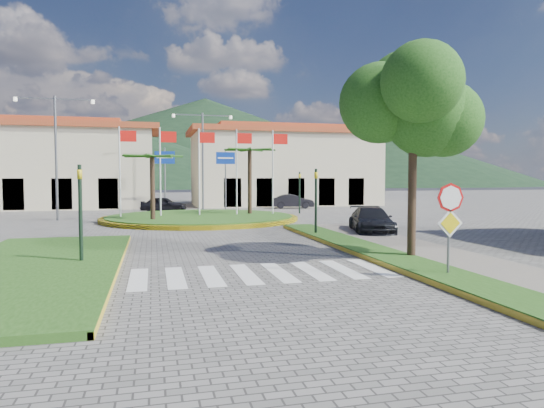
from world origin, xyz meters
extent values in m
plane|color=#5F5D5A|center=(0.00, 0.00, 0.00)|extent=(160.00, 160.00, 0.00)
cube|color=gray|center=(6.00, 2.00, 0.07)|extent=(4.00, 28.00, 0.15)
cube|color=#204814|center=(4.80, 2.00, 0.09)|extent=(1.60, 28.00, 0.18)
cube|color=#204814|center=(-6.50, 6.00, 0.09)|extent=(5.00, 14.00, 0.18)
cube|color=silver|center=(0.00, 4.00, 0.01)|extent=(8.00, 3.00, 0.01)
cylinder|color=yellow|center=(0.00, 22.00, 0.12)|extent=(12.70, 12.70, 0.24)
cylinder|color=#204814|center=(0.00, 22.00, 0.15)|extent=(12.00, 12.00, 0.30)
cylinder|color=black|center=(-3.00, 20.00, 2.02)|extent=(0.28, 0.28, 4.05)
cylinder|color=black|center=(3.50, 23.00, 2.34)|extent=(0.28, 0.28, 4.68)
cylinder|color=silver|center=(-5.00, 22.50, 3.00)|extent=(0.10, 0.10, 6.00)
cube|color=red|center=(-4.45, 22.50, 5.40)|extent=(1.00, 0.03, 0.70)
cylinder|color=silver|center=(-2.50, 22.50, 3.00)|extent=(0.10, 0.10, 6.00)
cube|color=red|center=(-1.95, 22.50, 5.40)|extent=(1.00, 0.03, 0.70)
cylinder|color=silver|center=(0.00, 22.50, 3.00)|extent=(0.10, 0.10, 6.00)
cube|color=red|center=(0.55, 22.50, 5.40)|extent=(1.00, 0.03, 0.70)
cylinder|color=silver|center=(2.50, 22.50, 3.00)|extent=(0.10, 0.10, 6.00)
cube|color=red|center=(3.05, 22.50, 5.40)|extent=(1.00, 0.03, 0.70)
cylinder|color=silver|center=(5.00, 22.50, 3.00)|extent=(0.10, 0.10, 6.00)
cube|color=red|center=(5.55, 22.50, 5.40)|extent=(1.00, 0.03, 0.70)
cylinder|color=slate|center=(4.90, 2.00, 1.25)|extent=(0.07, 0.07, 2.50)
cylinder|color=red|center=(4.90, 1.95, 2.25)|extent=(0.80, 0.03, 0.80)
cube|color=yellow|center=(4.90, 1.94, 1.55)|extent=(0.78, 0.03, 0.78)
cylinder|color=black|center=(5.50, 5.00, 2.20)|extent=(0.28, 0.28, 4.40)
ellipsoid|color=#174512|center=(5.50, 5.00, 5.20)|extent=(3.60, 3.60, 3.20)
cylinder|color=black|center=(-5.20, 6.50, 1.60)|extent=(0.12, 0.12, 3.20)
imported|color=gold|center=(-5.20, 6.50, 2.60)|extent=(0.15, 0.18, 0.90)
cylinder|color=black|center=(4.50, 12.00, 1.60)|extent=(0.12, 0.12, 3.20)
imported|color=gold|center=(4.50, 12.00, 2.60)|extent=(0.15, 0.18, 0.90)
cylinder|color=black|center=(8.00, 26.00, 1.60)|extent=(0.12, 0.12, 3.20)
imported|color=gold|center=(8.00, 26.00, 2.60)|extent=(0.18, 0.15, 0.90)
cylinder|color=slate|center=(-2.00, 31.00, 2.60)|extent=(0.12, 0.12, 5.20)
cube|color=#0D2F96|center=(-2.00, 30.94, 4.40)|extent=(1.60, 0.05, 1.00)
cylinder|color=slate|center=(3.00, 31.00, 2.60)|extent=(0.12, 0.12, 5.20)
cube|color=#0D2F96|center=(3.00, 30.94, 4.40)|extent=(1.60, 0.05, 1.00)
cylinder|color=slate|center=(1.00, 30.00, 4.00)|extent=(0.16, 0.16, 8.00)
cube|color=slate|center=(-0.20, 30.00, 7.80)|extent=(2.40, 0.08, 0.08)
cube|color=slate|center=(2.20, 30.00, 7.80)|extent=(2.40, 0.08, 0.08)
cylinder|color=slate|center=(-9.00, 24.00, 4.00)|extent=(0.16, 0.16, 8.00)
cube|color=slate|center=(-10.20, 24.00, 7.80)|extent=(2.40, 0.08, 0.08)
cube|color=slate|center=(-7.80, 24.00, 7.80)|extent=(2.40, 0.08, 0.08)
cube|color=beige|center=(-14.00, 38.00, 3.50)|extent=(22.00, 9.00, 7.00)
cube|color=#AB4521|center=(-14.00, 38.00, 7.25)|extent=(23.32, 9.54, 0.50)
cube|color=#AB4521|center=(-14.00, 38.00, 7.75)|extent=(16.50, 4.95, 0.60)
cube|color=beige|center=(10.00, 38.00, 3.50)|extent=(18.00, 9.00, 7.00)
cube|color=#AB4521|center=(10.00, 38.00, 7.25)|extent=(19.08, 9.54, 0.50)
cube|color=#AB4521|center=(10.00, 38.00, 7.75)|extent=(13.50, 4.95, 0.60)
cone|color=black|center=(15.00, 160.00, 15.00)|extent=(180.00, 180.00, 30.00)
cone|color=black|center=(70.00, 135.00, 9.00)|extent=(120.00, 120.00, 18.00)
cone|color=black|center=(-10.00, 130.00, 8.00)|extent=(110.00, 110.00, 16.00)
imported|color=white|center=(-5.55, 34.86, 0.53)|extent=(4.14, 2.74, 1.06)
imported|color=black|center=(-2.15, 30.00, 0.62)|extent=(3.80, 1.97, 1.24)
imported|color=black|center=(9.22, 32.02, 0.62)|extent=(3.95, 1.94, 1.24)
imported|color=black|center=(7.50, 12.30, 0.66)|extent=(2.99, 4.84, 1.31)
camera|label=1|loc=(-2.98, -9.68, 2.81)|focal=32.00mm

